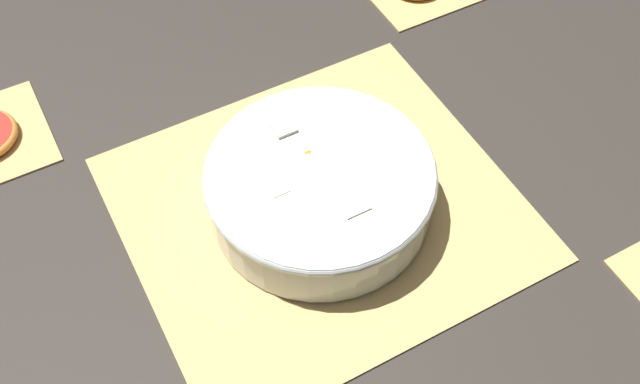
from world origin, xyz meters
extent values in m
plane|color=#2D2823|center=(0.00, 0.00, 0.00)|extent=(6.00, 6.00, 0.00)
cube|color=tan|center=(0.00, 0.00, 0.00)|extent=(0.45, 0.41, 0.01)
cube|color=brown|center=(-0.16, 0.00, 0.00)|extent=(0.01, 0.40, 0.00)
cube|color=brown|center=(-0.10, 0.00, 0.00)|extent=(0.01, 0.40, 0.00)
cube|color=brown|center=(-0.03, 0.00, 0.00)|extent=(0.01, 0.40, 0.00)
cube|color=brown|center=(0.03, 0.00, 0.00)|extent=(0.01, 0.40, 0.00)
cube|color=brown|center=(0.10, 0.00, 0.00)|extent=(0.01, 0.40, 0.00)
cube|color=brown|center=(0.16, 0.00, 0.00)|extent=(0.01, 0.40, 0.00)
cube|color=brown|center=(0.30, -0.30, 0.00)|extent=(0.00, 0.15, 0.00)
cylinder|color=silver|center=(0.00, 0.00, 0.04)|extent=(0.26, 0.26, 0.07)
torus|color=silver|center=(0.00, 0.00, 0.07)|extent=(0.27, 0.27, 0.01)
cylinder|color=#F7EFC6|center=(0.04, 0.04, 0.02)|extent=(0.03, 0.03, 0.01)
cylinder|color=#F7EFC6|center=(0.08, 0.02, 0.04)|extent=(0.03, 0.03, 0.01)
cylinder|color=#F7EFC6|center=(0.02, -0.03, 0.03)|extent=(0.03, 0.03, 0.01)
cylinder|color=#F7EFC6|center=(0.01, 0.01, 0.02)|extent=(0.03, 0.03, 0.01)
cylinder|color=#F7EFC6|center=(0.09, -0.04, 0.05)|extent=(0.03, 0.03, 0.01)
cylinder|color=#F7EFC6|center=(0.04, 0.04, 0.06)|extent=(0.03, 0.03, 0.01)
cylinder|color=#F7EFC6|center=(0.04, -0.02, 0.07)|extent=(0.03, 0.03, 0.01)
cylinder|color=#F7EFC6|center=(-0.05, 0.03, 0.03)|extent=(0.03, 0.03, 0.01)
cylinder|color=#F7EFC6|center=(0.04, 0.08, 0.07)|extent=(0.03, 0.03, 0.01)
cylinder|color=#F7EFC6|center=(-0.06, -0.05, 0.05)|extent=(0.03, 0.03, 0.01)
cylinder|color=#F7EFC6|center=(0.05, -0.05, 0.03)|extent=(0.03, 0.03, 0.01)
cube|color=beige|center=(0.07, -0.08, 0.02)|extent=(0.03, 0.03, 0.03)
cube|color=beige|center=(0.02, -0.10, 0.05)|extent=(0.03, 0.03, 0.03)
cube|color=beige|center=(0.00, 0.04, 0.03)|extent=(0.03, 0.03, 0.03)
cube|color=beige|center=(-0.01, 0.06, 0.06)|extent=(0.03, 0.03, 0.03)
cube|color=beige|center=(0.01, -0.07, 0.07)|extent=(0.03, 0.03, 0.03)
cube|color=beige|center=(0.10, 0.01, 0.06)|extent=(0.02, 0.02, 0.02)
cube|color=beige|center=(-0.09, -0.02, 0.05)|extent=(0.03, 0.03, 0.03)
cube|color=beige|center=(-0.08, 0.02, 0.05)|extent=(0.02, 0.02, 0.02)
cube|color=beige|center=(-0.02, -0.05, 0.04)|extent=(0.03, 0.03, 0.03)
cube|color=beige|center=(0.08, -0.02, 0.03)|extent=(0.03, 0.03, 0.03)
cube|color=beige|center=(0.07, 0.07, 0.02)|extent=(0.02, 0.02, 0.02)
cube|color=beige|center=(-0.03, 0.07, 0.02)|extent=(0.03, 0.03, 0.03)
cube|color=beige|center=(0.05, 0.00, 0.07)|extent=(0.02, 0.02, 0.02)
cube|color=beige|center=(-0.03, 0.00, 0.02)|extent=(0.02, 0.02, 0.02)
ellipsoid|color=orange|center=(-0.06, 0.07, 0.04)|extent=(0.03, 0.02, 0.02)
ellipsoid|color=red|center=(-0.06, -0.08, 0.02)|extent=(0.03, 0.01, 0.01)
ellipsoid|color=red|center=(0.03, -0.07, 0.02)|extent=(0.03, 0.02, 0.02)
ellipsoid|color=orange|center=(0.02, 0.07, 0.02)|extent=(0.03, 0.02, 0.01)
ellipsoid|color=orange|center=(0.00, -0.03, 0.07)|extent=(0.03, 0.02, 0.01)
ellipsoid|color=red|center=(-0.05, -0.04, 0.03)|extent=(0.03, 0.02, 0.01)
ellipsoid|color=orange|center=(-0.01, -0.10, 0.02)|extent=(0.03, 0.02, 0.01)
ellipsoid|color=orange|center=(0.06, -0.08, 0.06)|extent=(0.03, 0.02, 0.01)
camera|label=1|loc=(0.25, 0.45, 0.73)|focal=42.00mm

